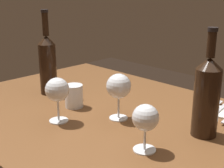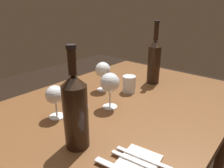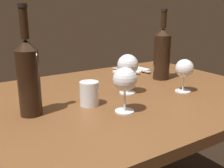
% 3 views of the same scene
% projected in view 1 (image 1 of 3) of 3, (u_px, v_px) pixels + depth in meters
% --- Properties ---
extents(dining_table, '(1.30, 0.90, 0.74)m').
position_uv_depth(dining_table, '(108.00, 135.00, 1.20)').
color(dining_table, brown).
rests_on(dining_table, ground).
extents(wine_glass_left, '(0.08, 0.08, 0.14)m').
position_uv_depth(wine_glass_left, '(145.00, 119.00, 0.88)').
color(wine_glass_left, white).
rests_on(wine_glass_left, dining_table).
extents(wine_glass_right, '(0.09, 0.09, 0.16)m').
position_uv_depth(wine_glass_right, '(119.00, 87.00, 1.09)').
color(wine_glass_right, white).
rests_on(wine_glass_right, dining_table).
extents(wine_glass_centre, '(0.08, 0.08, 0.16)m').
position_uv_depth(wine_glass_centre, '(57.00, 91.00, 1.07)').
color(wine_glass_centre, white).
rests_on(wine_glass_centre, dining_table).
extents(wine_bottle, '(0.07, 0.07, 0.36)m').
position_uv_depth(wine_bottle, '(48.00, 63.00, 1.35)').
color(wine_bottle, black).
rests_on(wine_bottle, dining_table).
extents(wine_bottle_second, '(0.08, 0.08, 0.34)m').
position_uv_depth(wine_bottle_second, '(207.00, 95.00, 0.97)').
color(wine_bottle_second, black).
rests_on(wine_bottle_second, dining_table).
extents(water_tumbler, '(0.07, 0.07, 0.09)m').
position_uv_depth(water_tumbler, '(74.00, 97.00, 1.23)').
color(water_tumbler, white).
rests_on(water_tumbler, dining_table).
extents(fork_inner, '(0.04, 0.18, 0.00)m').
position_uv_depth(fork_inner, '(219.00, 110.00, 1.18)').
color(fork_inner, silver).
rests_on(fork_inner, folded_napkin).
extents(fork_outer, '(0.04, 0.18, 0.00)m').
position_uv_depth(fork_outer, '(213.00, 108.00, 1.20)').
color(fork_outer, silver).
rests_on(fork_outer, folded_napkin).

